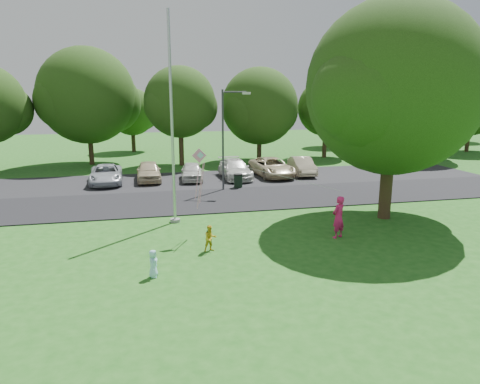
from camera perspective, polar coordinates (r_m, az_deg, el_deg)
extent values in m
plane|color=#1E5A17|center=(17.54, 4.21, -7.86)|extent=(120.00, 120.00, 0.00)
cube|color=black|center=(25.90, -1.54, -0.97)|extent=(60.00, 6.00, 0.06)
cube|color=black|center=(32.16, -3.78, 1.70)|extent=(42.00, 7.00, 0.06)
cylinder|color=#B7BABF|center=(20.77, -9.08, 9.37)|extent=(0.14, 0.14, 10.00)
cylinder|color=gray|center=(21.61, -8.63, -3.76)|extent=(0.50, 0.50, 0.16)
cylinder|color=#3F3F44|center=(28.01, -2.29, 6.80)|extent=(0.13, 0.13, 6.56)
cylinder|color=#3F3F44|center=(27.75, -0.75, 13.20)|extent=(1.47, 0.61, 0.09)
cube|color=silver|center=(27.65, 0.86, 13.04)|extent=(0.54, 0.39, 0.15)
cylinder|color=black|center=(29.03, -0.25, 1.40)|extent=(0.57, 0.57, 0.92)
cylinder|color=black|center=(28.94, -0.25, 2.34)|extent=(0.61, 0.61, 0.05)
cylinder|color=#332316|center=(22.91, 18.91, 1.04)|extent=(0.62, 0.62, 3.58)
sphere|color=#1A360E|center=(22.50, 19.80, 12.97)|extent=(8.46, 8.46, 8.46)
sphere|color=#1A360E|center=(24.25, 22.49, 11.19)|extent=(5.50, 5.50, 5.50)
sphere|color=#1A360E|center=(20.72, 17.24, 12.06)|extent=(5.08, 5.08, 5.08)
sphere|color=#1A360E|center=(20.48, 15.66, 12.33)|extent=(4.40, 4.40, 4.40)
sphere|color=#1A360E|center=(40.54, -28.73, 9.59)|extent=(4.18, 4.18, 4.18)
cylinder|color=#332316|center=(41.46, -19.27, 5.68)|extent=(0.44, 0.44, 3.19)
sphere|color=#1A360E|center=(41.21, -19.74, 12.00)|extent=(8.50, 8.50, 8.50)
sphere|color=#1A360E|center=(41.89, -16.89, 11.32)|extent=(5.53, 5.53, 5.53)
sphere|color=#1A360E|center=(40.39, -22.31, 11.20)|extent=(5.10, 5.10, 5.10)
cylinder|color=#332316|center=(38.99, -7.83, 6.05)|extent=(0.44, 0.44, 3.43)
sphere|color=#1A360E|center=(38.74, -8.01, 11.79)|extent=(6.27, 6.27, 6.27)
sphere|color=#1A360E|center=(39.52, -5.99, 11.18)|extent=(4.07, 4.07, 4.07)
sphere|color=#1A360E|center=(37.88, -9.82, 11.24)|extent=(3.76, 3.76, 3.76)
cylinder|color=#332316|center=(41.60, 2.58, 6.03)|extent=(0.44, 0.44, 2.66)
sphere|color=#1A360E|center=(41.33, 2.63, 11.37)|extent=(7.27, 7.27, 7.27)
sphere|color=#1A360E|center=(42.50, 4.53, 10.64)|extent=(4.72, 4.72, 4.72)
sphere|color=#1A360E|center=(40.10, 0.93, 10.82)|extent=(4.36, 4.36, 4.36)
cylinder|color=#332316|center=(44.62, 11.22, 6.49)|extent=(0.44, 0.44, 3.02)
sphere|color=#1A360E|center=(44.39, 11.41, 10.97)|extent=(5.67, 5.67, 5.67)
sphere|color=#1A360E|center=(45.45, 12.59, 10.41)|extent=(3.68, 3.68, 3.68)
sphere|color=#1A360E|center=(43.30, 10.38, 10.60)|extent=(3.40, 3.40, 3.40)
cylinder|color=#332316|center=(46.64, 22.57, 6.27)|extent=(0.44, 0.44, 3.42)
sphere|color=#1A360E|center=(46.43, 23.08, 12.13)|extent=(8.77, 8.77, 8.77)
sphere|color=#1A360E|center=(48.30, 24.34, 11.22)|extent=(5.70, 5.70, 5.70)
sphere|color=#1A360E|center=(44.53, 21.98, 11.68)|extent=(5.26, 5.26, 5.26)
cylinder|color=#332316|center=(54.72, 28.09, 6.30)|extent=(0.44, 0.44, 2.92)
sphere|color=#1A360E|center=(54.52, 28.53, 10.46)|extent=(7.24, 7.24, 7.24)
sphere|color=#1A360E|center=(56.15, 29.26, 9.85)|extent=(4.70, 4.70, 4.70)
sphere|color=#1A360E|center=(52.90, 27.93, 10.10)|extent=(4.34, 4.34, 4.34)
cylinder|color=#332316|center=(66.54, 27.69, 7.08)|extent=(0.44, 0.44, 2.60)
sphere|color=#1A360E|center=(66.39, 27.97, 9.75)|extent=(5.20, 5.20, 5.20)
sphere|color=#1A360E|center=(67.55, 28.42, 9.40)|extent=(3.38, 3.38, 3.38)
sphere|color=#1A360E|center=(65.23, 27.61, 9.53)|extent=(3.12, 3.12, 3.12)
cylinder|color=#332316|center=(49.95, -14.03, 6.75)|extent=(0.44, 0.44, 2.60)
sphere|color=#1A360E|center=(49.74, -14.23, 10.32)|extent=(5.20, 5.20, 5.20)
sphere|color=#1A360E|center=(50.26, -12.84, 9.97)|extent=(3.38, 3.38, 3.38)
sphere|color=#1A360E|center=(49.14, -15.45, 9.93)|extent=(3.12, 3.12, 3.12)
cylinder|color=#332316|center=(54.45, 12.30, 7.30)|extent=(0.44, 0.44, 2.60)
sphere|color=#1A360E|center=(54.26, 12.45, 10.58)|extent=(5.20, 5.20, 5.20)
sphere|color=#1A360E|center=(55.25, 13.32, 10.16)|extent=(3.38, 3.38, 3.38)
sphere|color=#1A360E|center=(53.25, 11.71, 10.30)|extent=(3.12, 3.12, 3.12)
imported|color=#B2B7BF|center=(31.76, -17.44, 2.27)|extent=(2.38, 4.83, 1.32)
imported|color=#C6B793|center=(31.93, -12.07, 2.74)|extent=(1.72, 4.24, 1.44)
imported|color=silver|center=(31.71, -6.44, 2.74)|extent=(1.85, 3.93, 1.30)
imported|color=silver|center=(32.29, -0.69, 3.09)|extent=(2.05, 4.88, 1.41)
imported|color=#C6B793|center=(33.18, 4.24, 3.34)|extent=(2.82, 5.34, 1.43)
imported|color=#C6B793|center=(34.11, 8.25, 3.45)|extent=(1.85, 4.29, 1.37)
imported|color=#DA1D64|center=(19.30, 12.99, -3.29)|extent=(0.82, 0.71, 1.89)
imported|color=gold|center=(17.35, -3.99, -6.18)|extent=(0.60, 0.51, 1.09)
imported|color=#A2E2F8|center=(15.25, -11.50, -9.34)|extent=(0.42, 0.54, 0.99)
cube|color=pink|center=(18.46, -5.47, 4.86)|extent=(0.62, 0.08, 0.62)
cube|color=#8CC6E5|center=(18.43, -5.30, 4.91)|extent=(0.30, 0.05, 0.30)
cylinder|color=white|center=(18.47, 4.00, 2.52)|extent=(5.91, 1.48, 1.52)
cylinder|color=pink|center=(18.63, -5.71, 1.53)|extent=(0.20, 0.26, 1.66)
cylinder|color=pink|center=(18.73, -5.11, 1.19)|extent=(0.23, 0.43, 1.90)
cylinder|color=pink|center=(18.61, -5.35, 0.70)|extent=(0.25, 0.64, 2.12)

